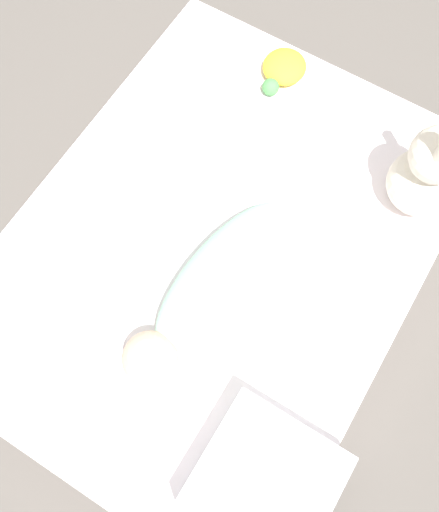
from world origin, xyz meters
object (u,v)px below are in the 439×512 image
at_px(swaddled_baby, 210,288).
at_px(turtle_plush, 283,69).
at_px(bunny_plush, 428,172).
at_px(pillow, 265,482).

distance_m(swaddled_baby, turtle_plush, 0.71).
relative_size(bunny_plush, turtle_plush, 2.26).
distance_m(swaddled_baby, bunny_plush, 0.61).
height_order(pillow, turtle_plush, pillow).
relative_size(pillow, turtle_plush, 1.67).
bearing_deg(bunny_plush, swaddled_baby, -31.29).
bearing_deg(bunny_plush, pillow, 1.31).
bearing_deg(swaddled_baby, pillow, 53.96).
relative_size(swaddled_baby, bunny_plush, 1.49).
distance_m(pillow, bunny_plush, 0.83).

